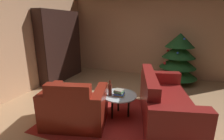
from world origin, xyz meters
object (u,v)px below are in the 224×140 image
Objects in this scene: bookshelf_unit at (63,47)px; decorated_tree at (178,58)px; book_stack_on_table at (119,93)px; bottle_on_table at (110,89)px; coffee_table at (120,97)px; couch_red at (164,105)px; armchair_red at (75,108)px.

decorated_tree is (3.32, 0.77, -0.27)m from bookshelf_unit.
book_stack_on_table is 0.18m from bottle_on_table.
coffee_table is 0.45× the size of decorated_tree.
bottle_on_table is (-0.16, -0.08, 0.16)m from coffee_table.
decorated_tree is at bearing 84.76° from couch_red.
bookshelf_unit reaches higher than decorated_tree.
book_stack_on_table is at bearing -168.13° from couch_red.
coffee_table is (2.34, -1.57, -0.61)m from bookshelf_unit.
couch_red reaches higher than coffee_table.
bookshelf_unit is 2.89m from book_stack_on_table.
couch_red reaches higher than armchair_red.
decorated_tree reaches higher than book_stack_on_table.
coffee_table is 3.30× the size of book_stack_on_table.
bookshelf_unit is at bearing 146.14° from coffee_table.
bookshelf_unit is at bearing -167.02° from decorated_tree.
couch_red is 3.01× the size of coffee_table.
armchair_red is at bearing -137.65° from bottle_on_table.
bottle_on_table is at bearing -167.96° from couch_red.
bookshelf_unit is at bearing 142.88° from bottle_on_table.
armchair_red is at bearing -119.66° from decorated_tree.
book_stack_on_table is (-0.78, -0.16, 0.18)m from couch_red.
coffee_table is at bearing 96.15° from book_stack_on_table.
bookshelf_unit is at bearing 145.45° from book_stack_on_table.
decorated_tree is at bearing 60.34° from armchair_red.
coffee_table is at bearing -112.94° from decorated_tree.
book_stack_on_table is at bearing -34.55° from bookshelf_unit.
book_stack_on_table is (2.34, -1.61, -0.51)m from bookshelf_unit.
bottle_on_table reaches higher than book_stack_on_table.
decorated_tree reaches higher than armchair_red.
bookshelf_unit reaches higher than couch_red.
couch_red is at bearing 8.68° from coffee_table.
decorated_tree reaches higher than coffee_table.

